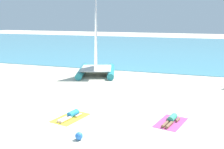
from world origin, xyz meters
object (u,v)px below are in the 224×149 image
(sailboat_teal, at_px, (96,64))
(sunbather_right, at_px, (171,120))
(towel_right, at_px, (171,123))
(beach_ball, at_px, (79,136))
(sunbather_left, at_px, (71,115))
(towel_left, at_px, (71,118))

(sailboat_teal, bearing_deg, sunbather_right, -68.08)
(towel_right, distance_m, sunbather_right, 0.14)
(sailboat_teal, relative_size, beach_ball, 19.24)
(sunbather_left, distance_m, beach_ball, 2.58)
(sailboat_teal, height_order, towel_left, sailboat_teal)
(sunbather_left, bearing_deg, towel_left, -90.00)
(towel_right, height_order, beach_ball, beach_ball)
(sailboat_teal, distance_m, sunbather_left, 10.10)
(towel_left, bearing_deg, beach_ball, -55.56)
(sailboat_teal, bearing_deg, towel_left, -93.09)
(sunbather_left, relative_size, beach_ball, 4.88)
(beach_ball, bearing_deg, sunbather_right, 43.00)
(sailboat_teal, height_order, towel_right, sailboat_teal)
(towel_left, bearing_deg, sailboat_teal, 104.42)
(towel_left, relative_size, sunbather_left, 1.22)
(sailboat_teal, bearing_deg, beach_ball, -89.12)
(sunbather_right, xyz_separation_m, beach_ball, (-3.30, -3.08, 0.03))
(sailboat_teal, xyz_separation_m, sunbather_right, (7.25, -8.82, -0.78))
(sailboat_teal, bearing_deg, towel_right, -68.34)
(sunbather_right, distance_m, beach_ball, 4.51)
(towel_left, bearing_deg, sunbather_right, 11.79)
(towel_left, bearing_deg, towel_right, 11.07)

